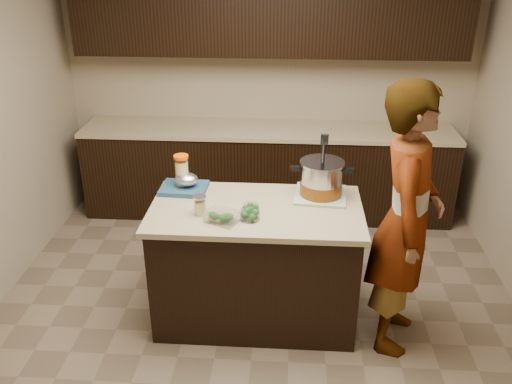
# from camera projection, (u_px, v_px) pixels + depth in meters

# --- Properties ---
(ground_plane) EXTENTS (4.00, 4.00, 0.00)m
(ground_plane) POSITION_uv_depth(u_px,v_px,m) (256.00, 314.00, 4.09)
(ground_plane) COLOR brown
(ground_plane) RESTS_ON ground
(room_shell) EXTENTS (4.04, 4.04, 2.72)m
(room_shell) POSITION_uv_depth(u_px,v_px,m) (256.00, 91.00, 3.36)
(room_shell) COLOR tan
(room_shell) RESTS_ON ground
(back_cabinets) EXTENTS (3.60, 0.63, 2.33)m
(back_cabinets) POSITION_uv_depth(u_px,v_px,m) (268.00, 123.00, 5.26)
(back_cabinets) COLOR black
(back_cabinets) RESTS_ON ground
(island) EXTENTS (1.46, 0.81, 0.90)m
(island) POSITION_uv_depth(u_px,v_px,m) (256.00, 263.00, 3.90)
(island) COLOR black
(island) RESTS_ON ground
(dish_towel) EXTENTS (0.39, 0.39, 0.02)m
(dish_towel) POSITION_uv_depth(u_px,v_px,m) (321.00, 195.00, 3.86)
(dish_towel) COLOR #5F8E60
(dish_towel) RESTS_ON island
(stock_pot) EXTENTS (0.44, 0.32, 0.45)m
(stock_pot) POSITION_uv_depth(u_px,v_px,m) (321.00, 180.00, 3.81)
(stock_pot) COLOR #B7B7BC
(stock_pot) RESTS_ON dish_towel
(lemonade_pitcher) EXTENTS (0.14, 0.14, 0.26)m
(lemonade_pitcher) POSITION_uv_depth(u_px,v_px,m) (182.00, 174.00, 3.94)
(lemonade_pitcher) COLOR #D2C380
(lemonade_pitcher) RESTS_ON island
(mason_jar) EXTENTS (0.10, 0.10, 0.14)m
(mason_jar) POSITION_uv_depth(u_px,v_px,m) (200.00, 206.00, 3.59)
(mason_jar) COLOR #D2C380
(mason_jar) RESTS_ON island
(broccoli_tub_left) EXTENTS (0.13, 0.13, 0.05)m
(broccoli_tub_left) POSITION_uv_depth(u_px,v_px,m) (251.00, 209.00, 3.64)
(broccoli_tub_left) COLOR silver
(broccoli_tub_left) RESTS_ON island
(broccoli_tub_right) EXTENTS (0.15, 0.15, 0.06)m
(broccoli_tub_right) POSITION_uv_depth(u_px,v_px,m) (250.00, 216.00, 3.54)
(broccoli_tub_right) COLOR silver
(broccoli_tub_right) RESTS_ON island
(broccoli_tub_rect) EXTENTS (0.24, 0.21, 0.07)m
(broccoli_tub_rect) POSITION_uv_depth(u_px,v_px,m) (222.00, 217.00, 3.52)
(broccoli_tub_rect) COLOR silver
(broccoli_tub_rect) RESTS_ON island
(blue_tray) EXTENTS (0.34, 0.28, 0.13)m
(blue_tray) POSITION_uv_depth(u_px,v_px,m) (185.00, 185.00, 3.94)
(blue_tray) COLOR navy
(blue_tray) RESTS_ON island
(person) EXTENTS (0.59, 0.76, 1.85)m
(person) POSITION_uv_depth(u_px,v_px,m) (406.00, 221.00, 3.49)
(person) COLOR gray
(person) RESTS_ON ground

